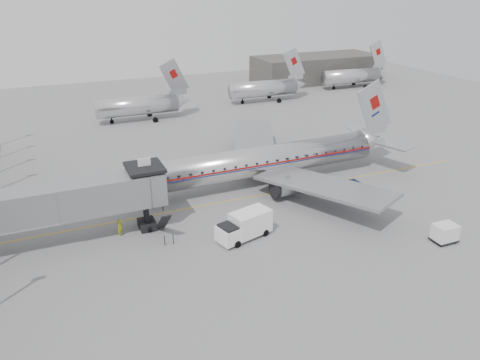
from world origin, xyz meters
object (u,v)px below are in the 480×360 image
at_px(baggage_cart_navy, 350,189).
at_px(ramp_worker, 120,228).
at_px(airliner, 269,160).
at_px(service_van, 245,225).
at_px(baggage_cart_white, 445,233).

xyz_separation_m(baggage_cart_navy, ramp_worker, (-25.23, 1.32, -0.05)).
distance_m(airliner, service_van, 13.71).
relative_size(airliner, baggage_cart_white, 15.81).
height_order(service_van, baggage_cart_navy, service_van).
relative_size(baggage_cart_navy, ramp_worker, 1.27).
bearing_deg(baggage_cart_white, service_van, 155.51).
height_order(airliner, ramp_worker, airliner).
xyz_separation_m(airliner, baggage_cart_navy, (6.52, -7.33, -1.91)).
distance_m(service_van, baggage_cart_white, 18.56).
bearing_deg(airliner, baggage_cart_navy, -49.13).
xyz_separation_m(service_van, baggage_cart_white, (16.75, -7.98, -0.41)).
height_order(baggage_cart_white, ramp_worker, ramp_worker).
bearing_deg(baggage_cart_navy, airliner, 130.86).
relative_size(service_van, ramp_worker, 3.28).
bearing_deg(baggage_cart_white, baggage_cart_navy, 101.73).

